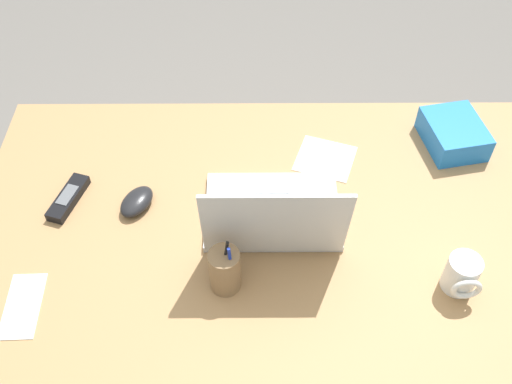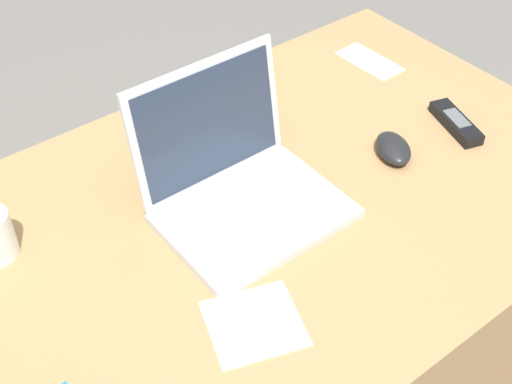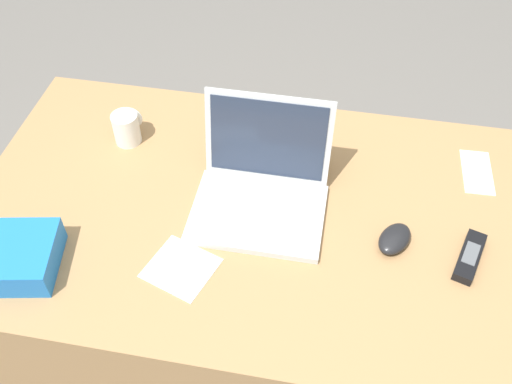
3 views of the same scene
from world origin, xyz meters
TOP-DOWN VIEW (x-y plane):
  - ground_plane at (0.00, 0.00)m, footprint 6.00×6.00m
  - desk at (0.00, 0.00)m, footprint 1.47×0.87m
  - laptop at (0.00, 0.03)m, footprint 0.33×0.29m
  - computer_mouse at (0.34, -0.04)m, footprint 0.11×0.12m
  - coffee_mug_white at (-0.41, 0.19)m, footprint 0.07×0.09m
  - cordless_phone at (0.51, -0.06)m, footprint 0.09×0.15m
  - pen_holder at (0.11, 0.19)m, footprint 0.07×0.07m
  - snack_bag at (-0.50, -0.26)m, footprint 0.17×0.20m
  - paper_note_near_laptop at (0.55, 0.24)m, footprint 0.08×0.17m
  - paper_note_left at (-0.15, -0.21)m, footprint 0.18×0.18m

SIDE VIEW (x-z plane):
  - ground_plane at x=0.00m, z-range 0.00..0.00m
  - desk at x=0.00m, z-range 0.00..0.74m
  - paper_note_near_laptop at x=0.55m, z-range 0.74..0.74m
  - paper_note_left at x=-0.15m, z-range 0.74..0.74m
  - cordless_phone at x=0.51m, z-range 0.74..0.76m
  - computer_mouse at x=0.34m, z-range 0.74..0.77m
  - snack_bag at x=-0.50m, z-range 0.74..0.81m
  - coffee_mug_white at x=-0.41m, z-range 0.74..0.83m
  - laptop at x=0.00m, z-range 0.66..0.92m
  - pen_holder at x=0.11m, z-range 0.71..0.87m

